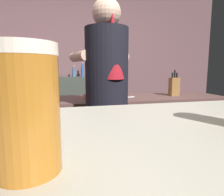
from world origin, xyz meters
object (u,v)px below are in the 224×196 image
mixing_bowl (92,96)px  pint_glass_near (25,110)px  bottle_hot_sauce (45,71)px  knife_block (174,86)px  bottle_vinegar (88,72)px  bottle_olive_oil (83,71)px  bottle_soy (74,72)px  bartender (107,94)px  chefs_knife (125,97)px

mixing_bowl → pint_glass_near: size_ratio=1.12×
bottle_hot_sauce → knife_block: bearing=-43.0°
bottle_vinegar → bottle_olive_oil: size_ratio=0.78×
bottle_hot_sauce → bottle_olive_oil: (0.60, 0.05, -0.00)m
bottle_hot_sauce → bottle_soy: bearing=3.3°
mixing_bowl → bottle_vinegar: 1.41m
mixing_bowl → bottle_hot_sauce: 1.51m
bottle_soy → bottle_hot_sauce: size_ratio=0.75×
bartender → bottle_soy: bearing=-8.5°
bottle_olive_oil → mixing_bowl: bearing=-91.8°
bottle_soy → bottle_olive_oil: 0.15m
knife_block → mixing_bowl: 0.93m
knife_block → bottle_olive_oil: (-0.88, 1.43, 0.16)m
knife_block → bottle_soy: size_ratio=1.58×
chefs_knife → bottle_hot_sauce: bearing=99.8°
bottle_vinegar → chefs_knife: bearing=-82.1°
bottle_olive_oil → knife_block: bearing=-58.4°
knife_block → bottle_vinegar: (-0.79, 1.39, 0.14)m
bottle_hot_sauce → chefs_knife: bearing=-57.9°
knife_block → bottle_hot_sauce: 2.04m
chefs_knife → bottle_vinegar: (-0.20, 1.43, 0.24)m
knife_block → bottle_hot_sauce: (-1.49, 1.38, 0.16)m
mixing_bowl → bottle_hot_sauce: bottle_hot_sauce is taller
knife_block → bottle_soy: (-1.03, 1.41, 0.14)m
knife_block → bottle_soy: bearing=126.1°
chefs_knife → bottle_hot_sauce: (-0.89, 1.43, 0.26)m
bartender → bottle_hot_sauce: bartender is taller
pint_glass_near → bottle_hot_sauce: size_ratio=0.61×
bartender → bottle_soy: size_ratio=9.72×
knife_block → pint_glass_near: size_ratio=1.93×
bartender → bottle_hot_sauce: 1.94m
mixing_bowl → bottle_soy: bearing=94.2°
mixing_bowl → bottle_soy: size_ratio=0.91×
knife_block → bottle_olive_oil: bottle_olive_oil is taller
chefs_knife → bottle_hot_sauce: size_ratio=1.00×
chefs_knife → bottle_vinegar: 1.47m
chefs_knife → bottle_hot_sauce: bottle_hot_sauce is taller
chefs_knife → bottle_soy: bearing=84.5°
bottle_olive_oil → bartender: bearing=-89.7°
pint_glass_near → bottle_olive_oil: 3.21m
bottle_vinegar → bottle_olive_oil: (-0.09, 0.04, 0.02)m
bottle_vinegar → bottle_olive_oil: bottle_olive_oil is taller
knife_block → bartender: bearing=-152.7°
knife_block → bottle_hot_sauce: bottle_hot_sauce is taller
pint_glass_near → bottle_vinegar: 3.18m
mixing_bowl → bottle_vinegar: (0.14, 1.39, 0.22)m
knife_block → pint_glass_near: bearing=-125.5°
bartender → bottle_vinegar: bearing=-15.8°
bartender → bottle_hot_sauce: (-0.62, 1.83, 0.17)m
mixing_bowl → bartender: bearing=-82.9°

